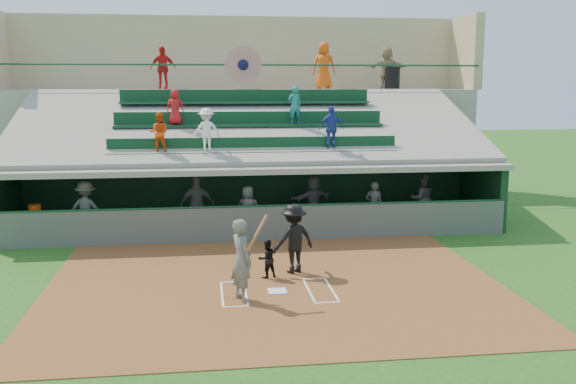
{
  "coord_description": "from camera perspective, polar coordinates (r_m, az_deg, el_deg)",
  "views": [
    {
      "loc": [
        -1.65,
        -14.39,
        4.87
      ],
      "look_at": [
        0.71,
        3.5,
        1.8
      ],
      "focal_mm": 40.0,
      "sensor_mm": 36.0,
      "label": 1
    }
  ],
  "objects": [
    {
      "name": "grandstand",
      "position": [
        25.09,
        -3.73,
        3.67
      ],
      "size": [
        20.4,
        10.4,
        7.8
      ],
      "color": "#535852",
      "rests_on": "ground"
    },
    {
      "name": "batters_box_chalk",
      "position": [
        15.28,
        -0.95,
        -8.85
      ],
      "size": [
        2.65,
        1.85,
        0.01
      ],
      "color": "silver",
      "rests_on": "dirt_slab"
    },
    {
      "name": "concourse_staff_b",
      "position": [
        27.49,
        3.21,
        11.13
      ],
      "size": [
        1.12,
        0.91,
        1.97
      ],
      "primitive_type": "imported",
      "rotation": [
        0.0,
        0.0,
        2.8
      ],
      "color": "#DE4E0D",
      "rests_on": "concourse_slab"
    },
    {
      "name": "catcher",
      "position": [
        16.22,
        -1.9,
        -5.94
      ],
      "size": [
        0.58,
        0.53,
        0.98
      ],
      "primitive_type": "imported",
      "rotation": [
        0.0,
        0.0,
        3.54
      ],
      "color": "black",
      "rests_on": "dirt_slab"
    },
    {
      "name": "dugout_player_d",
      "position": [
        22.09,
        2.26,
        -0.7
      ],
      "size": [
        1.68,
        1.03,
        1.73
      ],
      "primitive_type": "imported",
      "rotation": [
        0.0,
        0.0,
        3.5
      ],
      "color": "#61645E",
      "rests_on": "dugout_floor"
    },
    {
      "name": "dugout_player_b",
      "position": [
        21.07,
        -8.07,
        -1.1
      ],
      "size": [
        1.14,
        0.59,
        1.87
      ],
      "primitive_type": "imported",
      "rotation": [
        0.0,
        0.0,
        3.26
      ],
      "color": "#575954",
      "rests_on": "dugout_floor"
    },
    {
      "name": "trash_bin",
      "position": [
        28.38,
        9.25,
        9.96
      ],
      "size": [
        0.64,
        0.64,
        0.97
      ],
      "primitive_type": "cylinder",
      "color": "black",
      "rests_on": "concourse_slab"
    },
    {
      "name": "ground",
      "position": [
        15.28,
        -0.95,
        -8.93
      ],
      "size": [
        100.0,
        100.0,
        0.0
      ],
      "primitive_type": "plane",
      "color": "#204F16",
      "rests_on": "ground"
    },
    {
      "name": "home_umpire",
      "position": [
        16.55,
        0.51,
        -4.16
      ],
      "size": [
        1.33,
        1.09,
        1.8
      ],
      "primitive_type": "imported",
      "rotation": [
        0.0,
        0.0,
        3.57
      ],
      "color": "black",
      "rests_on": "dirt_slab"
    },
    {
      "name": "white_table",
      "position": [
        21.43,
        -21.66,
        -3.05
      ],
      "size": [
        0.99,
        0.84,
        0.74
      ],
      "primitive_type": "cube",
      "rotation": [
        0.0,
        0.0,
        0.27
      ],
      "color": "white",
      "rests_on": "dugout_floor"
    },
    {
      "name": "dugout_player_c",
      "position": [
        20.92,
        -3.56,
        -1.55
      ],
      "size": [
        0.84,
        0.65,
        1.54
      ],
      "primitive_type": "imported",
      "rotation": [
        0.0,
        0.0,
        2.92
      ],
      "color": "#5E625C",
      "rests_on": "dugout_floor"
    },
    {
      "name": "dugout_player_f",
      "position": [
        22.87,
        11.84,
        -0.56
      ],
      "size": [
        0.84,
        0.66,
        1.71
      ],
      "primitive_type": "imported",
      "rotation": [
        0.0,
        0.0,
        3.13
      ],
      "color": "#51534F",
      "rests_on": "dugout_floor"
    },
    {
      "name": "dugout_player_e",
      "position": [
        21.71,
        7.65,
        -1.15
      ],
      "size": [
        0.67,
        0.54,
        1.59
      ],
      "primitive_type": "imported",
      "rotation": [
        0.0,
        0.0,
        2.82
      ],
      "color": "#535651",
      "rests_on": "dugout_floor"
    },
    {
      "name": "concourse_staff_a",
      "position": [
        26.92,
        -11.05,
        10.76
      ],
      "size": [
        1.1,
        0.7,
        1.75
      ],
      "primitive_type": "imported",
      "rotation": [
        0.0,
        0.0,
        3.43
      ],
      "color": "red",
      "rests_on": "concourse_slab"
    },
    {
      "name": "dirt_slab",
      "position": [
        15.75,
        -1.16,
        -8.32
      ],
      "size": [
        11.0,
        9.0,
        0.02
      ],
      "primitive_type": "cube",
      "color": "brown",
      "rests_on": "ground"
    },
    {
      "name": "concourse_slab",
      "position": [
        28.06,
        -4.13,
        4.37
      ],
      "size": [
        20.0,
        3.0,
        4.6
      ],
      "primitive_type": "cube",
      "color": "gray",
      "rests_on": "ground"
    },
    {
      "name": "batter_at_plate",
      "position": [
        14.5,
        -4.14,
        -6.0
      ],
      "size": [
        0.98,
        0.82,
        1.95
      ],
      "color": "#535651",
      "rests_on": "dirt_slab"
    },
    {
      "name": "dugout_floor",
      "position": [
        21.76,
        -2.99,
        -3.24
      ],
      "size": [
        16.0,
        3.5,
        0.04
      ],
      "primitive_type": "cube",
      "color": "gray",
      "rests_on": "ground"
    },
    {
      "name": "water_cooler",
      "position": [
        21.36,
        -21.58,
        -1.54
      ],
      "size": [
        0.38,
        0.38,
        0.38
      ],
      "primitive_type": "cylinder",
      "color": "#D24D0C",
      "rests_on": "white_table"
    },
    {
      "name": "concourse_staff_c",
      "position": [
        28.64,
        8.77,
        10.83
      ],
      "size": [
        1.75,
        0.76,
        1.82
      ],
      "primitive_type": "imported",
      "rotation": [
        0.0,
        0.0,
        3.01
      ],
      "color": "tan",
      "rests_on": "concourse_slab"
    },
    {
      "name": "dugout_bench",
      "position": [
        23.01,
        -3.02,
        -1.89
      ],
      "size": [
        15.4,
        2.08,
        0.46
      ],
      "primitive_type": "cube",
      "rotation": [
        0.0,
        0.0,
        -0.11
      ],
      "color": "brown",
      "rests_on": "dugout_floor"
    },
    {
      "name": "home_plate",
      "position": [
        15.27,
        -0.95,
        -8.8
      ],
      "size": [
        0.43,
        0.43,
        0.03
      ],
      "primitive_type": "cube",
      "color": "white",
      "rests_on": "dirt_slab"
    },
    {
      "name": "dugout_player_a",
      "position": [
        21.2,
        -17.5,
        -1.49
      ],
      "size": [
        1.25,
        0.84,
        1.79
      ],
      "primitive_type": "imported",
      "rotation": [
        0.0,
        0.0,
        2.98
      ],
      "color": "#5A5C57",
      "rests_on": "dugout_floor"
    }
  ]
}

